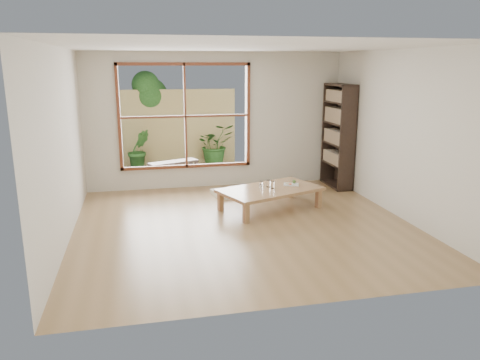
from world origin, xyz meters
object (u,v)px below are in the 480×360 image
(low_table, at_px, (270,191))
(bookshelf, at_px, (338,136))
(food_tray, at_px, (292,184))
(garden_bench, at_px, (173,164))

(low_table, distance_m, bookshelf, 2.20)
(low_table, height_order, food_tray, food_tray)
(food_tray, height_order, garden_bench, food_tray)
(food_tray, bearing_deg, low_table, -141.71)
(low_table, bearing_deg, bookshelf, 14.23)
(food_tray, relative_size, garden_bench, 0.27)
(food_tray, distance_m, garden_bench, 3.04)
(bookshelf, distance_m, food_tray, 1.78)
(bookshelf, xyz_separation_m, garden_bench, (-3.12, 1.38, -0.70))
(bookshelf, relative_size, garden_bench, 1.82)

